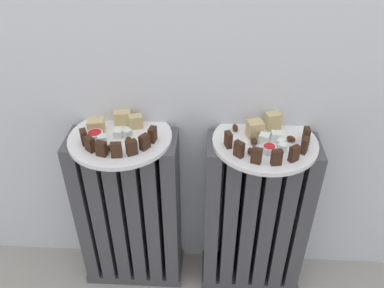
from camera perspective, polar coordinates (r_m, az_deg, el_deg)
radiator_left at (r=1.28m, az=-8.99°, el=-9.94°), size 0.32×0.14×0.56m
radiator_right at (r=1.26m, az=9.11°, el=-10.63°), size 0.32×0.14×0.56m
plate_left at (r=1.10m, az=-10.35°, el=0.92°), size 0.28×0.28×0.01m
plate_right at (r=1.08m, az=10.52°, el=0.28°), size 0.28×0.28×0.01m
dark_cake_slice_left_0 at (r=1.07m, az=-15.40°, el=0.98°), size 0.03×0.03×0.04m
dark_cake_slice_left_1 at (r=1.04m, az=-14.61°, el=-0.01°), size 0.03×0.03×0.04m
dark_cake_slice_left_2 at (r=1.02m, az=-13.04°, el=-0.67°), size 0.03×0.02×0.04m
dark_cake_slice_left_3 at (r=1.00m, az=-10.95°, el=-0.86°), size 0.03×0.02×0.04m
dark_cake_slice_left_4 at (r=1.01m, az=-8.75°, el=-0.51°), size 0.03×0.03×0.04m
dark_cake_slice_left_5 at (r=1.02m, az=-6.91°, el=0.29°), size 0.03×0.03×0.04m
dark_cake_slice_left_6 at (r=1.05m, az=-5.76°, el=1.38°), size 0.02×0.03×0.04m
marble_cake_slice_left_0 at (r=1.11m, az=-8.16°, el=3.26°), size 0.04×0.04×0.04m
marble_cake_slice_left_1 at (r=1.11m, az=-13.74°, el=2.57°), size 0.05×0.04×0.04m
marble_cake_slice_left_2 at (r=1.14m, az=-10.02°, el=3.79°), size 0.05×0.04×0.04m
turkish_delight_left_0 at (r=1.08m, az=-9.42°, el=1.57°), size 0.03×0.03×0.02m
turkish_delight_left_1 at (r=1.08m, az=-10.72°, el=1.47°), size 0.02×0.02×0.02m
turkish_delight_left_2 at (r=1.07m, az=-12.93°, el=0.63°), size 0.03×0.03×0.02m
medjool_date_left_0 at (r=1.06m, az=-9.18°, el=0.59°), size 0.02×0.03×0.02m
medjool_date_left_1 at (r=1.04m, az=-11.64°, el=-0.51°), size 0.03×0.02×0.02m
jam_bowl_left at (r=1.08m, az=-13.88°, el=1.22°), size 0.04×0.04×0.02m
dark_cake_slice_right_0 at (r=1.03m, az=5.29°, el=0.64°), size 0.02×0.03×0.04m
dark_cake_slice_right_1 at (r=0.99m, az=6.84°, el=-0.76°), size 0.03×0.03×0.04m
dark_cake_slice_right_2 at (r=0.98m, az=9.35°, el=-1.70°), size 0.03×0.02×0.04m
dark_cake_slice_right_3 at (r=0.98m, az=12.19°, el=-1.92°), size 0.03×0.02×0.04m
dark_cake_slice_right_4 at (r=1.00m, az=14.62°, el=-1.36°), size 0.03×0.03×0.04m
dark_cake_slice_right_5 at (r=1.04m, az=16.06°, el=-0.21°), size 0.03×0.03×0.04m
dark_cake_slice_right_6 at (r=1.08m, az=16.26°, el=1.21°), size 0.02×0.03×0.04m
marble_cake_slice_right_0 at (r=1.08m, az=9.10°, el=2.18°), size 0.05×0.05×0.05m
marble_cake_slice_right_1 at (r=1.12m, az=11.64°, el=3.31°), size 0.05×0.04×0.05m
turkish_delight_right_0 at (r=1.06m, az=10.41°, el=0.79°), size 0.03×0.03×0.03m
turkish_delight_right_1 at (r=1.06m, az=12.82°, el=0.18°), size 0.03×0.03×0.02m
turkish_delight_right_2 at (r=1.04m, az=12.97°, el=-0.45°), size 0.03×0.03×0.02m
turkish_delight_right_3 at (r=1.07m, az=12.09°, el=1.08°), size 0.03×0.03×0.03m
medjool_date_right_0 at (r=1.01m, az=8.54°, el=-1.04°), size 0.02×0.03×0.02m
medjool_date_right_1 at (r=1.08m, az=14.19°, el=0.73°), size 0.03×0.03×0.02m
medjool_date_right_2 at (r=1.10m, az=6.29°, el=2.37°), size 0.02×0.03×0.02m
medjool_date_right_3 at (r=1.05m, az=8.98°, el=0.39°), size 0.02×0.03×0.02m
jam_bowl_right at (r=1.02m, az=11.13°, el=-0.69°), size 0.04×0.04×0.02m
fork at (r=1.08m, az=11.65°, el=0.82°), size 0.06×0.09×0.00m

